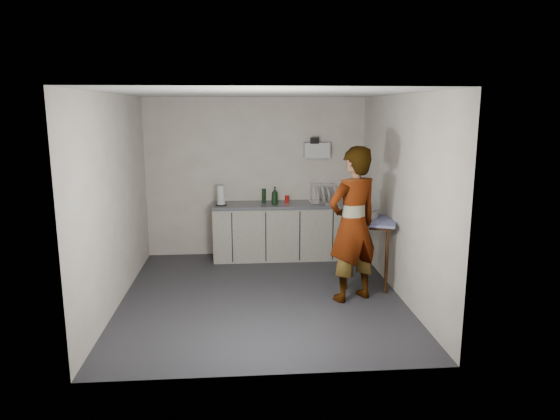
{
  "coord_description": "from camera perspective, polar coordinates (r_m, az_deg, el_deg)",
  "views": [
    {
      "loc": [
        -0.25,
        -6.21,
        2.42
      ],
      "look_at": [
        0.28,
        0.45,
        1.06
      ],
      "focal_mm": 32.0,
      "sensor_mm": 36.0,
      "label": 1
    }
  ],
  "objects": [
    {
      "name": "paper_towel",
      "position": [
        7.95,
        -6.76,
        1.62
      ],
      "size": [
        0.18,
        0.18,
        0.32
      ],
      "color": "black",
      "rests_on": "kitchen_counter"
    },
    {
      "name": "side_table",
      "position": [
        6.94,
        10.2,
        -2.0
      ],
      "size": [
        0.94,
        0.94,
        0.94
      ],
      "rotation": [
        0.0,
        0.0,
        -0.37
      ],
      "color": "#361F0C",
      "rests_on": "ground"
    },
    {
      "name": "bakery_box",
      "position": [
        7.0,
        9.97,
        -0.17
      ],
      "size": [
        0.37,
        0.37,
        0.37
      ],
      "rotation": [
        0.0,
        0.0,
        -0.56
      ],
      "color": "silver",
      "rests_on": "side_table"
    },
    {
      "name": "wall_right",
      "position": [
        6.63,
        13.46,
        1.49
      ],
      "size": [
        0.02,
        4.0,
        2.6
      ],
      "primitive_type": "cube",
      "color": "beige",
      "rests_on": "ground"
    },
    {
      "name": "wall_shelf",
      "position": [
        8.25,
        4.21,
        6.82
      ],
      "size": [
        0.42,
        0.18,
        0.37
      ],
      "color": "silver",
      "rests_on": "ground"
    },
    {
      "name": "kitchen_counter",
      "position": [
        8.18,
        0.15,
        -2.57
      ],
      "size": [
        2.24,
        0.62,
        0.91
      ],
      "color": "black",
      "rests_on": "ground"
    },
    {
      "name": "dish_rack",
      "position": [
        8.13,
        4.95,
        1.29
      ],
      "size": [
        0.45,
        0.33,
        0.31
      ],
      "color": "white",
      "rests_on": "kitchen_counter"
    },
    {
      "name": "standing_man",
      "position": [
        6.33,
        8.33,
        -1.67
      ],
      "size": [
        0.85,
        0.74,
        1.97
      ],
      "primitive_type": "imported",
      "rotation": [
        0.0,
        0.0,
        3.59
      ],
      "color": "#B2A593",
      "rests_on": "ground"
    },
    {
      "name": "soap_bottle",
      "position": [
        7.95,
        -0.61,
        1.64
      ],
      "size": [
        0.14,
        0.14,
        0.29
      ],
      "primitive_type": "imported",
      "rotation": [
        0.0,
        0.0,
        0.33
      ],
      "color": "black",
      "rests_on": "kitchen_counter"
    },
    {
      "name": "ceiling",
      "position": [
        6.21,
        -2.29,
        13.15
      ],
      "size": [
        3.6,
        4.0,
        0.01
      ],
      "primitive_type": "cube",
      "color": "silver",
      "rests_on": "wall_back"
    },
    {
      "name": "wall_back",
      "position": [
        8.28,
        -2.77,
        3.74
      ],
      "size": [
        3.6,
        0.02,
        2.6
      ],
      "primitive_type": "cube",
      "color": "beige",
      "rests_on": "ground"
    },
    {
      "name": "dark_bottle",
      "position": [
        8.1,
        -1.85,
        1.63
      ],
      "size": [
        0.07,
        0.07,
        0.24
      ],
      "primitive_type": "cylinder",
      "color": "black",
      "rests_on": "kitchen_counter"
    },
    {
      "name": "ground",
      "position": [
        6.66,
        -2.11,
        -9.76
      ],
      "size": [
        4.0,
        4.0,
        0.0
      ],
      "primitive_type": "plane",
      "color": "#2C2C32",
      "rests_on": "ground"
    },
    {
      "name": "soda_can",
      "position": [
        8.09,
        0.78,
        1.24
      ],
      "size": [
        0.07,
        0.07,
        0.13
      ],
      "primitive_type": "cylinder",
      "color": "red",
      "rests_on": "kitchen_counter"
    },
    {
      "name": "wall_left",
      "position": [
        6.49,
        -18.19,
        1.03
      ],
      "size": [
        0.02,
        4.0,
        2.6
      ],
      "primitive_type": "cube",
      "color": "beige",
      "rests_on": "ground"
    }
  ]
}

